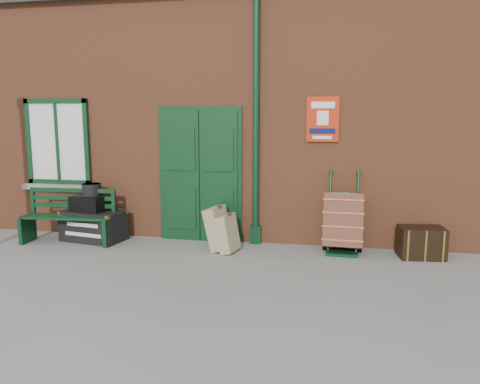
% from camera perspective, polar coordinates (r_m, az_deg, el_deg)
% --- Properties ---
extents(ground, '(80.00, 80.00, 0.00)m').
position_cam_1_polar(ground, '(6.66, -5.76, -9.20)').
color(ground, gray).
rests_on(ground, ground).
extents(station_building, '(10.30, 4.30, 4.36)m').
position_cam_1_polar(station_building, '(9.71, 0.11, 9.62)').
color(station_building, brown).
rests_on(station_building, ground).
extents(bench, '(1.53, 0.57, 0.93)m').
position_cam_1_polar(bench, '(8.32, -20.09, -2.63)').
color(bench, '#0E3318').
rests_on(bench, ground).
extents(houdini_trunk, '(1.10, 0.73, 0.51)m').
position_cam_1_polar(houdini_trunk, '(8.37, -17.40, -3.92)').
color(houdini_trunk, black).
rests_on(houdini_trunk, ground).
extents(strongbox, '(0.62, 0.50, 0.26)m').
position_cam_1_polar(strongbox, '(8.31, -17.83, -1.32)').
color(strongbox, black).
rests_on(strongbox, houdini_trunk).
extents(hatbox, '(0.35, 0.35, 0.20)m').
position_cam_1_polar(hatbox, '(8.29, -17.63, 0.28)').
color(hatbox, black).
rests_on(hatbox, strongbox).
extents(suitcase_back, '(0.43, 0.54, 0.70)m').
position_cam_1_polar(suitcase_back, '(7.43, -2.68, -4.41)').
color(suitcase_back, tan).
rests_on(suitcase_back, ground).
extents(suitcase_front, '(0.36, 0.48, 0.60)m').
position_cam_1_polar(suitcase_front, '(7.31, -1.49, -5.04)').
color(suitcase_front, tan).
rests_on(suitcase_front, ground).
extents(porter_trolley, '(0.61, 0.66, 1.23)m').
position_cam_1_polar(porter_trolley, '(7.44, 12.44, -3.58)').
color(porter_trolley, '#0D371F').
rests_on(porter_trolley, ground).
extents(dark_trunk, '(0.69, 0.49, 0.47)m').
position_cam_1_polar(dark_trunk, '(7.53, 21.24, -5.76)').
color(dark_trunk, black).
rests_on(dark_trunk, ground).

